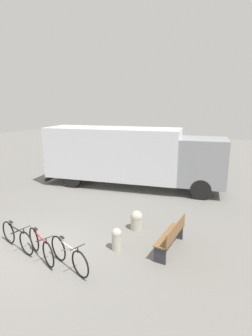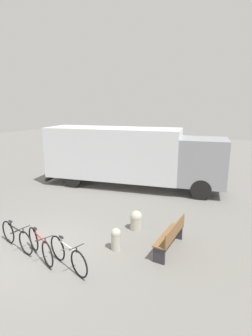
{
  "view_description": "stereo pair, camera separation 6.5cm",
  "coord_description": "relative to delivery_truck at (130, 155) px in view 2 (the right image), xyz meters",
  "views": [
    {
      "loc": [
        5.63,
        -5.1,
        4.27
      ],
      "look_at": [
        0.61,
        4.4,
        1.65
      ],
      "focal_mm": 28.0,
      "sensor_mm": 36.0,
      "label": 1
    },
    {
      "loc": [
        5.69,
        -5.07,
        4.27
      ],
      "look_at": [
        0.61,
        4.4,
        1.65
      ],
      "focal_mm": 28.0,
      "sensor_mm": 36.0,
      "label": 2
    }
  ],
  "objects": [
    {
      "name": "bicycle_middle",
      "position": [
        0.82,
        -7.14,
        -1.33
      ],
      "size": [
        1.65,
        0.75,
        0.82
      ],
      "rotation": [
        0.0,
        0.0,
        -0.4
      ],
      "color": "black",
      "rests_on": "ground"
    },
    {
      "name": "bicycle_near",
      "position": [
        -0.19,
        -7.1,
        -1.33
      ],
      "size": [
        1.74,
        0.51,
        0.82
      ],
      "rotation": [
        0.0,
        0.0,
        -0.21
      ],
      "color": "black",
      "rests_on": "ground"
    },
    {
      "name": "bollard_far_bench",
      "position": [
        2.44,
        -4.26,
        -1.36
      ],
      "size": [
        0.42,
        0.42,
        0.68
      ],
      "color": "#B2AD9E",
      "rests_on": "ground"
    },
    {
      "name": "park_bench",
      "position": [
        3.98,
        -5.02,
        -1.21
      ],
      "size": [
        0.42,
        1.67,
        0.9
      ],
      "rotation": [
        0.0,
        0.0,
        1.56
      ],
      "color": "brown",
      "rests_on": "ground"
    },
    {
      "name": "bicycle_far",
      "position": [
        1.83,
        -7.14,
        -1.33
      ],
      "size": [
        1.7,
        0.64,
        0.82
      ],
      "rotation": [
        0.0,
        0.0,
        -0.31
      ],
      "color": "black",
      "rests_on": "ground"
    },
    {
      "name": "bollard_near_bench",
      "position": [
        2.49,
        -5.74,
        -1.34
      ],
      "size": [
        0.31,
        0.31,
        0.68
      ],
      "color": "#B2AD9E",
      "rests_on": "ground"
    },
    {
      "name": "delivery_truck",
      "position": [
        0.0,
        0.0,
        0.0
      ],
      "size": [
        9.48,
        3.99,
        3.09
      ],
      "rotation": [
        0.0,
        0.0,
        0.21
      ],
      "color": "silver",
      "rests_on": "ground"
    },
    {
      "name": "ground_plane",
      "position": [
        0.43,
        -6.8,
        -1.71
      ],
      "size": [
        60.0,
        60.0,
        0.0
      ],
      "primitive_type": "plane",
      "color": "slate"
    }
  ]
}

